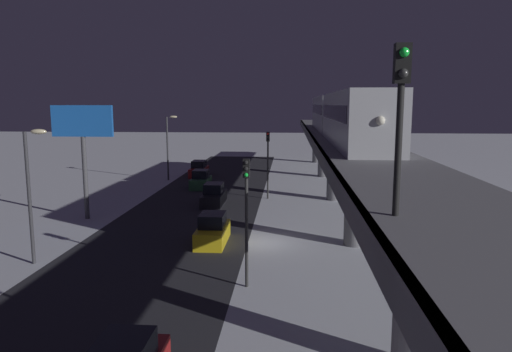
% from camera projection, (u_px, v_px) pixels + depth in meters
% --- Properties ---
extents(ground_plane, '(240.00, 240.00, 0.00)m').
position_uv_depth(ground_plane, '(263.00, 243.00, 30.86)').
color(ground_plane, silver).
extents(avenue_asphalt, '(11.00, 101.79, 0.01)m').
position_uv_depth(avenue_asphalt, '(166.00, 241.00, 31.32)').
color(avenue_asphalt, '#28282D').
rests_on(avenue_asphalt, ground_plane).
extents(elevated_railway, '(5.00, 101.79, 6.35)m').
position_uv_depth(elevated_railway, '(355.00, 161.00, 29.62)').
color(elevated_railway, slate).
rests_on(elevated_railway, ground_plane).
extents(subway_train, '(2.94, 36.87, 3.40)m').
position_uv_depth(subway_train, '(340.00, 114.00, 40.17)').
color(subway_train, '#B7BABF').
rests_on(subway_train, elevated_railway).
extents(rail_signal, '(0.36, 0.41, 4.00)m').
position_uv_depth(rail_signal, '(401.00, 100.00, 10.82)').
color(rail_signal, black).
rests_on(rail_signal, elevated_railway).
extents(sedan_black, '(1.80, 4.44, 1.97)m').
position_uv_depth(sedan_black, '(214.00, 196.00, 42.34)').
color(sedan_black, black).
rests_on(sedan_black, ground_plane).
extents(sedan_green, '(1.80, 4.05, 1.97)m').
position_uv_depth(sedan_green, '(201.00, 181.00, 50.94)').
color(sedan_green, '#2D6038').
rests_on(sedan_green, ground_plane).
extents(sedan_yellow, '(1.80, 4.23, 1.97)m').
position_uv_depth(sedan_yellow, '(213.00, 231.00, 30.71)').
color(sedan_yellow, gold).
rests_on(sedan_yellow, ground_plane).
extents(sedan_red_2, '(1.80, 4.70, 1.97)m').
position_uv_depth(sedan_red_2, '(199.00, 170.00, 59.25)').
color(sedan_red_2, '#A51E1E').
rests_on(sedan_red_2, ground_plane).
extents(traffic_light_near, '(0.32, 0.44, 6.40)m').
position_uv_depth(traffic_light_near, '(246.00, 204.00, 22.79)').
color(traffic_light_near, '#2D2D2D').
rests_on(traffic_light_near, ground_plane).
extents(traffic_light_mid, '(0.32, 0.44, 6.40)m').
position_uv_depth(traffic_light_mid, '(268.00, 155.00, 44.64)').
color(traffic_light_mid, '#2D2D2D').
rests_on(traffic_light_mid, ground_plane).
extents(commercial_billboard, '(4.80, 0.36, 8.90)m').
position_uv_depth(commercial_billboard, '(83.00, 132.00, 36.39)').
color(commercial_billboard, '#4C4C51').
rests_on(commercial_billboard, ground_plane).
extents(street_lamp_near, '(1.35, 0.44, 7.65)m').
position_uv_depth(street_lamp_near, '(32.00, 180.00, 26.09)').
color(street_lamp_near, '#38383D').
rests_on(street_lamp_near, ground_plane).
extents(street_lamp_far, '(1.35, 0.44, 7.65)m').
position_uv_depth(street_lamp_far, '(169.00, 140.00, 55.67)').
color(street_lamp_far, '#38383D').
rests_on(street_lamp_far, ground_plane).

